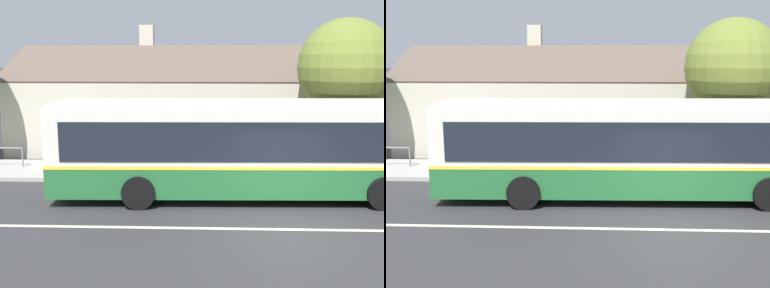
% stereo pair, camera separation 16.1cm
% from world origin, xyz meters
% --- Properties ---
extents(ground_plane, '(300.00, 300.00, 0.00)m').
position_xyz_m(ground_plane, '(0.00, 0.00, 0.00)').
color(ground_plane, '#2D2D30').
extents(sidewalk_far, '(60.00, 3.00, 0.15)m').
position_xyz_m(sidewalk_far, '(0.00, 6.00, 0.07)').
color(sidewalk_far, '#9E9E99').
rests_on(sidewalk_far, ground).
extents(lane_divider_stripe, '(60.00, 0.16, 0.01)m').
position_xyz_m(lane_divider_stripe, '(0.00, 0.00, 0.00)').
color(lane_divider_stripe, beige).
rests_on(lane_divider_stripe, ground).
extents(community_building, '(26.48, 8.14, 6.00)m').
position_xyz_m(community_building, '(1.73, 12.36, 1.78)').
color(community_building, beige).
rests_on(community_building, ground).
extents(transit_bus, '(12.54, 3.01, 3.08)m').
position_xyz_m(transit_bus, '(-0.83, 2.90, 1.66)').
color(transit_bus, '#236633').
rests_on(transit_bus, ground).
extents(bench_by_building, '(1.71, 0.51, 0.94)m').
position_xyz_m(bench_by_building, '(-6.45, 5.79, 0.57)').
color(bench_by_building, brown).
rests_on(bench_by_building, sidewalk_far).
extents(street_tree_primary, '(3.77, 3.77, 5.93)m').
position_xyz_m(street_tree_primary, '(3.09, 7.00, 3.94)').
color(street_tree_primary, '#4C3828').
rests_on(street_tree_primary, ground).
extents(bike_rack, '(1.16, 0.06, 0.78)m').
position_xyz_m(bike_rack, '(-10.05, 6.20, 0.68)').
color(bike_rack, slate).
rests_on(bike_rack, sidewalk_far).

